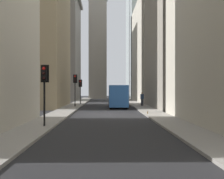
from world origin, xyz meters
TOP-DOWN VIEW (x-y plane):
  - ground_plane at (0.00, 0.00)m, footprint 135.00×135.00m
  - sidewalk_right at (0.00, 4.50)m, footprint 90.00×2.20m
  - sidewalk_left at (0.00, -4.50)m, footprint 90.00×2.20m
  - building_left_far at (28.96, -10.60)m, footprint 19.39×10.00m
  - building_left_midfar at (8.77, -10.60)m, footprint 14.09×10.00m
  - building_right_far at (31.65, 10.59)m, footprint 12.01×10.50m
  - church_spire at (42.64, 1.96)m, footprint 4.61×4.61m
  - delivery_truck at (9.29, -1.40)m, footprint 6.46×2.25m
  - sedan_silver at (17.93, -1.40)m, footprint 4.30×1.78m
  - traffic_light_foreground at (-9.57, 4.00)m, footprint 0.43×0.52m
  - traffic_light_midblock at (16.80, 3.96)m, footprint 0.43×0.52m
  - traffic_light_far_junction at (10.28, 4.10)m, footprint 0.43×0.52m
  - pedestrian at (11.29, -4.70)m, footprint 0.26×0.44m
  - discarded_bottle at (-1.02, -3.67)m, footprint 0.07×0.07m

SIDE VIEW (x-z plane):
  - ground_plane at x=0.00m, z-range 0.00..0.00m
  - sidewalk_right at x=0.00m, z-range 0.00..0.14m
  - sidewalk_left at x=0.00m, z-range 0.00..0.14m
  - discarded_bottle at x=-1.02m, z-range 0.11..0.38m
  - sedan_silver at x=17.93m, z-range -0.04..1.37m
  - pedestrian at x=11.29m, z-range 0.23..2.04m
  - delivery_truck at x=9.29m, z-range 0.04..2.88m
  - traffic_light_midblock at x=16.80m, z-range 0.99..4.62m
  - traffic_light_foreground at x=-9.57m, z-range 1.03..4.85m
  - traffic_light_far_junction at x=10.28m, z-range 1.11..5.23m
  - building_left_far at x=28.96m, z-range 0.00..18.40m
  - building_right_far at x=31.65m, z-range 0.01..22.03m
  - building_left_midfar at x=8.77m, z-range 0.00..23.98m
  - church_spire at x=42.64m, z-range 0.79..36.33m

